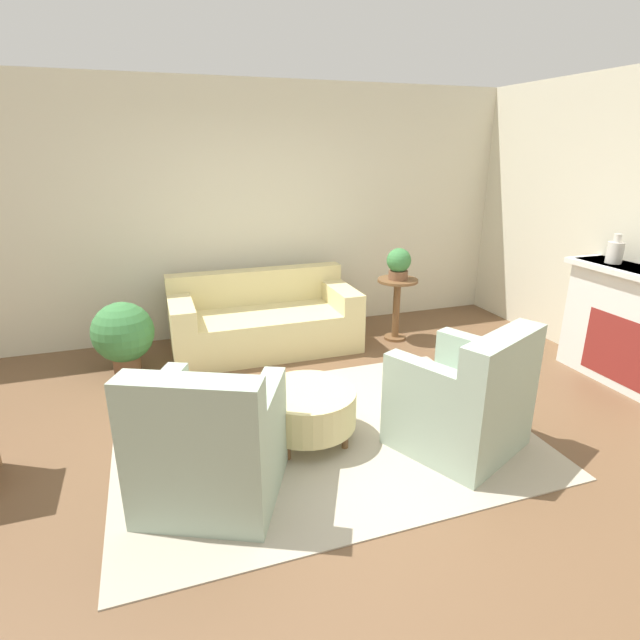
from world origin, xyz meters
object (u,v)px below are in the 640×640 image
Objects in this scene: armchair_left at (209,449)px; vase_mantel_near at (615,252)px; armchair_right at (465,402)px; potted_plant_on_side_table at (399,263)px; side_table at (397,300)px; potted_plant_floor at (123,334)px; couch at (264,321)px; ottoman_table at (307,407)px.

vase_mantel_near reaches higher than armchair_left.
armchair_right is 2.28m from potted_plant_on_side_table.
vase_mantel_near is 2.06m from potted_plant_on_side_table.
armchair_left is 3.20m from side_table.
couch is at bearing 7.70° from potted_plant_floor.
side_table is at bearing 136.09° from vase_mantel_near.
side_table reaches higher than ottoman_table.
vase_mantel_near is (3.06, 0.26, 0.93)m from ottoman_table.
side_table reaches higher than potted_plant_floor.
vase_mantel_near reaches higher than armchair_right.
potted_plant_on_side_table is at bearing -8.96° from couch.
couch is at bearing 150.85° from vase_mantel_near.
potted_plant_on_side_table is at bearing 42.22° from armchair_left.
vase_mantel_near is 0.38× the size of potted_plant_floor.
armchair_right is at bearing -24.44° from ottoman_table.
armchair_left is 2.26m from potted_plant_floor.
couch reaches higher than side_table.
armchair_right is 3.22m from potted_plant_floor.
armchair_left is at bearing 180.00° from armchair_right.
ottoman_table is at bearing -175.15° from vase_mantel_near.
side_table is 2.91m from potted_plant_floor.
vase_mantel_near is at bearing -43.91° from potted_plant_on_side_table.
potted_plant_floor is at bearing 161.62° from vase_mantel_near.
couch reaches higher than potted_plant_floor.
ottoman_table is 2.32m from side_table.
couch is 1.91m from ottoman_table.
armchair_left reaches higher than side_table.
potted_plant_on_side_table is at bearing -0.82° from potted_plant_floor.
armchair_right is at bearing -104.46° from potted_plant_on_side_table.
vase_mantel_near is at bearing -29.15° from couch.
armchair_right is 1.45× the size of ottoman_table.
couch is 2.77× the size of potted_plant_floor.
vase_mantel_near is (1.47, -1.41, 0.73)m from side_table.
side_table is 1.00× the size of potted_plant_floor.
potted_plant_on_side_table reaches higher than armchair_left.
potted_plant_on_side_table is (1.49, -0.23, 0.59)m from couch.
ottoman_table is 1.03× the size of side_table.
potted_plant_floor is at bearing 179.18° from side_table.
vase_mantel_near is at bearing -18.38° from potted_plant_floor.
vase_mantel_near reaches higher than potted_plant_floor.
side_table is 2.05× the size of potted_plant_on_side_table.
potted_plant_on_side_table is at bearing 75.54° from armchair_right.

